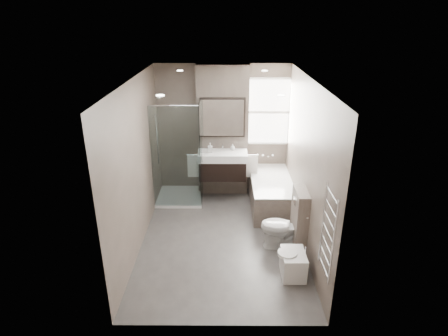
{
  "coord_description": "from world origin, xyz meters",
  "views": [
    {
      "loc": [
        0.06,
        -5.32,
        3.48
      ],
      "look_at": [
        0.03,
        0.15,
        1.2
      ],
      "focal_mm": 30.0,
      "sensor_mm": 36.0,
      "label": 1
    }
  ],
  "objects_px": {
    "bidet": "(293,263)",
    "toilet": "(284,228)",
    "vanity": "(223,165)",
    "bathtub": "(271,192)"
  },
  "relations": [
    {
      "from": "bidet",
      "to": "toilet",
      "type": "bearing_deg",
      "value": 93.79
    },
    {
      "from": "vanity",
      "to": "toilet",
      "type": "xyz_separation_m",
      "value": [
        0.97,
        -1.69,
        -0.38
      ]
    },
    {
      "from": "bathtub",
      "to": "bidet",
      "type": "height_order",
      "value": "bathtub"
    },
    {
      "from": "vanity",
      "to": "bathtub",
      "type": "relative_size",
      "value": 0.59
    },
    {
      "from": "bathtub",
      "to": "bidet",
      "type": "relative_size",
      "value": 3.35
    },
    {
      "from": "vanity",
      "to": "toilet",
      "type": "relative_size",
      "value": 1.31
    },
    {
      "from": "vanity",
      "to": "bidet",
      "type": "bearing_deg",
      "value": -66.8
    },
    {
      "from": "toilet",
      "to": "bidet",
      "type": "relative_size",
      "value": 1.52
    },
    {
      "from": "toilet",
      "to": "bathtub",
      "type": "bearing_deg",
      "value": -167.46
    },
    {
      "from": "vanity",
      "to": "bidet",
      "type": "relative_size",
      "value": 1.99
    }
  ]
}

